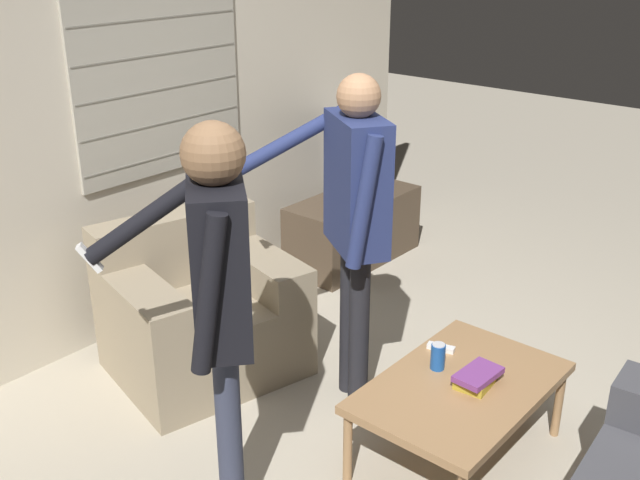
{
  "coord_description": "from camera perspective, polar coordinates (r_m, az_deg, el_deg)",
  "views": [
    {
      "loc": [
        -2.32,
        -1.47,
        2.25
      ],
      "look_at": [
        -0.05,
        0.46,
        1.0
      ],
      "focal_mm": 42.0,
      "sensor_mm": 36.0,
      "label": 1
    }
  ],
  "objects": [
    {
      "name": "tv",
      "position": [
        5.23,
        2.61,
        5.8
      ],
      "size": [
        0.73,
        0.75,
        0.49
      ],
      "rotation": [
        0.0,
        0.0,
        3.95
      ],
      "color": "#B2B2B7",
      "rests_on": "tv_stand"
    },
    {
      "name": "book_stack",
      "position": [
        3.38,
        11.82,
        -10.26
      ],
      "size": [
        0.23,
        0.16,
        0.07
      ],
      "color": "gold",
      "rests_on": "coffee_table"
    },
    {
      "name": "coffee_table",
      "position": [
        3.42,
        10.67,
        -11.19
      ],
      "size": [
        0.98,
        0.64,
        0.4
      ],
      "color": "#9E754C",
      "rests_on": "ground_plane"
    },
    {
      "name": "floor_fan",
      "position": [
        4.67,
        -1.71,
        -3.99
      ],
      "size": [
        0.27,
        0.2,
        0.33
      ],
      "color": "#A8A8AD",
      "rests_on": "ground_plane"
    },
    {
      "name": "soda_can",
      "position": [
        3.46,
        8.97,
        -8.75
      ],
      "size": [
        0.07,
        0.07,
        0.13
      ],
      "color": "#194C9E",
      "rests_on": "coffee_table"
    },
    {
      "name": "armchair_beige",
      "position": [
        4.1,
        -9.16,
        -5.49
      ],
      "size": [
        1.08,
        0.99,
        0.82
      ],
      "rotation": [
        0.0,
        0.0,
        2.91
      ],
      "color": "gray",
      "rests_on": "ground_plane"
    },
    {
      "name": "ground_plane",
      "position": [
        3.55,
        6.48,
        -16.79
      ],
      "size": [
        16.0,
        16.0,
        0.0
      ],
      "primitive_type": "plane",
      "color": "#B2A893"
    },
    {
      "name": "spare_remote",
      "position": [
        3.63,
        9.2,
        -8.1
      ],
      "size": [
        0.07,
        0.14,
        0.02
      ],
      "rotation": [
        0.0,
        0.0,
        0.27
      ],
      "color": "white",
      "rests_on": "coffee_table"
    },
    {
      "name": "person_right_standing",
      "position": [
        3.48,
        2.61,
        2.63
      ],
      "size": [
        0.57,
        0.76,
        1.66
      ],
      "rotation": [
        0.0,
        0.0,
        0.99
      ],
      "color": "black",
      "rests_on": "ground_plane"
    },
    {
      "name": "wall_back",
      "position": [
        4.31,
        -15.74,
        8.94
      ],
      "size": [
        5.2,
        0.08,
        2.55
      ],
      "color": "beige",
      "rests_on": "ground_plane"
    },
    {
      "name": "tv_stand",
      "position": [
        5.39,
        2.55,
        0.86
      ],
      "size": [
        1.03,
        0.46,
        0.48
      ],
      "color": "#4C3D2D",
      "rests_on": "ground_plane"
    },
    {
      "name": "person_left_standing",
      "position": [
        2.76,
        -7.82,
        -3.25
      ],
      "size": [
        0.48,
        0.76,
        1.65
      ],
      "rotation": [
        0.0,
        0.0,
        0.86
      ],
      "color": "#33384C",
      "rests_on": "ground_plane"
    }
  ]
}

